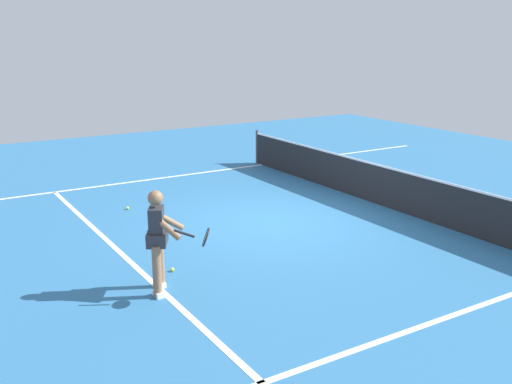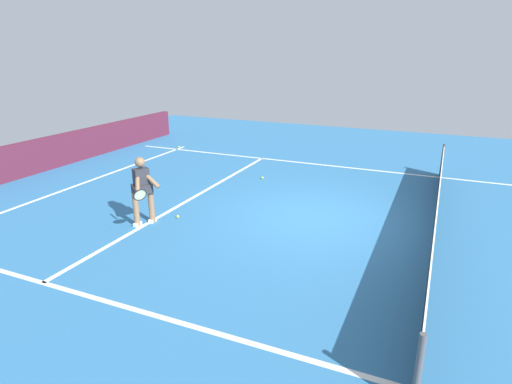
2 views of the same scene
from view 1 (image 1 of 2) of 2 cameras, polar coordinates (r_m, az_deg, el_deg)
The scene contains 8 objects.
ground_plane at distance 11.99m, azimuth 2.12°, elevation -2.84°, with size 24.69×24.69×0.00m, color teal.
service_line_marking at distance 10.60m, azimuth -13.21°, elevation -5.65°, with size 9.46×0.10×0.01m, color white.
sideline_left_marking at distance 15.99m, azimuth -7.31°, elevation 1.62°, with size 0.10×16.99×0.01m, color white.
sideline_right_marking at distance 8.73m, azimuth 19.89°, elevation -10.77°, with size 0.10×16.99×0.01m, color white.
court_net at distance 13.43m, azimuth 11.44°, elevation 0.87°, with size 10.14×0.08×0.99m.
tennis_player at distance 8.58m, azimuth -9.42°, elevation -4.41°, with size 1.06×0.80×1.55m.
tennis_ball_near at distance 9.57m, azimuth -8.16°, elevation -7.50°, with size 0.07×0.07×0.07m, color #D1E533.
tennis_ball_mid at distance 13.06m, azimuth -12.42°, elevation -1.54°, with size 0.07×0.07×0.07m, color #D1E533.
Camera 1 is at (9.48, -6.35, 3.67)m, focal length 41.04 mm.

